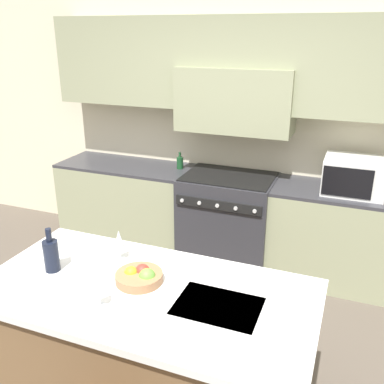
{
  "coord_description": "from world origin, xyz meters",
  "views": [
    {
      "loc": [
        1.11,
        -1.86,
        2.27
      ],
      "look_at": [
        0.07,
        0.79,
        1.19
      ],
      "focal_mm": 40.0,
      "sensor_mm": 36.0,
      "label": 1
    }
  ],
  "objects": [
    {
      "name": "range_stove",
      "position": [
        -0.0,
        1.96,
        0.47
      ],
      "size": [
        0.9,
        0.7,
        0.94
      ],
      "color": "#2D2D33",
      "rests_on": "ground_plane"
    },
    {
      "name": "wine_bottle",
      "position": [
        -0.46,
        -0.11,
        1.04
      ],
      "size": [
        0.09,
        0.09,
        0.27
      ],
      "color": "black",
      "rests_on": "kitchen_island"
    },
    {
      "name": "back_cabinetry",
      "position": [
        0.0,
        2.23,
        1.61
      ],
      "size": [
        10.0,
        0.46,
        2.7
      ],
      "color": "beige",
      "rests_on": "ground_plane"
    },
    {
      "name": "back_counter",
      "position": [
        0.0,
        1.98,
        0.46
      ],
      "size": [
        3.78,
        0.62,
        0.91
      ],
      "color": "gray",
      "rests_on": "ground_plane"
    },
    {
      "name": "wine_glass_near",
      "position": [
        -0.01,
        -0.31,
        1.07
      ],
      "size": [
        0.06,
        0.06,
        0.2
      ],
      "color": "white",
      "rests_on": "kitchen_island"
    },
    {
      "name": "kitchen_island",
      "position": [
        0.14,
        -0.08,
        0.47
      ],
      "size": [
        1.86,
        0.93,
        0.94
      ],
      "color": "brown",
      "rests_on": "ground_plane"
    },
    {
      "name": "oil_bottle_on_counter",
      "position": [
        -0.56,
        2.06,
        0.98
      ],
      "size": [
        0.07,
        0.07,
        0.18
      ],
      "color": "#194723",
      "rests_on": "back_counter"
    },
    {
      "name": "fruit_bowl",
      "position": [
        0.08,
        -0.02,
        0.97
      ],
      "size": [
        0.27,
        0.27,
        0.1
      ],
      "color": "#996B47",
      "rests_on": "kitchen_island"
    },
    {
      "name": "wine_glass_far",
      "position": [
        -0.16,
        0.15,
        1.07
      ],
      "size": [
        0.06,
        0.06,
        0.2
      ],
      "color": "white",
      "rests_on": "kitchen_island"
    },
    {
      "name": "microwave",
      "position": [
        1.14,
        1.98,
        1.07
      ],
      "size": [
        0.52,
        0.43,
        0.31
      ],
      "color": "silver",
      "rests_on": "back_counter"
    }
  ]
}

